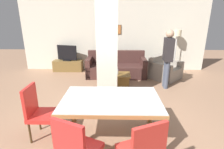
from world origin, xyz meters
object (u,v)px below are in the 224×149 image
Objects in this scene: sofa at (116,68)px; dining_chair_near_left at (76,148)px; armchair at (165,71)px; tv_screen at (67,53)px; bottle at (117,72)px; standing_person at (168,55)px; coffee_table at (121,80)px; tv_stand at (68,66)px; dining_chair_head_left at (39,110)px; dining_table at (111,106)px; floor_lamp at (177,37)px.

dining_chair_near_left is at bearing 83.51° from sofa.
tv_screen is at bearing -57.49° from armchair.
standing_person is (1.47, 0.02, 0.50)m from bottle.
coffee_table is (-1.55, -0.84, -0.06)m from armchair.
tv_stand is (-1.92, 0.56, -0.08)m from sofa.
dining_chair_head_left is 1.63× the size of coffee_table.
standing_person reaches higher than dining_table.
dining_chair_near_left reaches higher than tv_stand.
tv_stand is (-1.95, 1.69, -0.28)m from bottle.
standing_person is (3.42, -1.67, 0.78)m from tv_stand.
dining_table is 4.47m from tv_stand.
standing_person is at bearing 82.82° from dining_chair_near_left.
bottle is (0.03, -1.13, 0.20)m from sofa.
armchair is at bearing -177.93° from tv_screen.
armchair is 1.76m from coffee_table.
tv_stand is (-3.61, 0.82, -0.06)m from armchair.
standing_person is at bearing -115.13° from floor_lamp.
armchair is at bearing 27.83° from bottle.
dining_chair_near_left is at bearing 120.77° from tv_screen.
dining_chair_head_left is 1.21× the size of tv_screen.
floor_lamp reaches higher than sofa.
dining_chair_head_left is at bearing -120.16° from bottle.
standing_person reaches higher than bottle.
armchair is at bearing 86.23° from dining_chair_near_left.
bottle is at bearing -160.55° from coffee_table.
dining_chair_head_left is 3.75m from sofa.
dining_table is at bearing -93.06° from bottle.
sofa is (1.34, 3.50, -0.22)m from dining_chair_head_left.
dining_chair_near_left is 0.46× the size of sofa.
floor_lamp reaches higher than tv_screen.
coffee_table is 2.52× the size of bottle.
dining_table is 4.45m from tv_screen.
floor_lamp is 1.79m from standing_person.
bottle is (0.13, 2.36, -0.11)m from dining_table.
floor_lamp is (2.09, 1.57, 1.14)m from coffee_table.
armchair is 1.89m from bottle.
tv_screen reaches higher than dining_chair_near_left.
coffee_table is at bearing 156.17° from tv_screen.
tv_screen reaches higher than bottle.
coffee_table is (1.49, 2.41, -0.31)m from dining_chair_head_left.
sofa is 1.10m from coffee_table.
dining_chair_head_left is 5.42m from floor_lamp.
sofa is at bearing 54.35° from standing_person.
floor_lamp is (4.16, -0.09, 1.13)m from tv_stand.
bottle is at bearing -40.97° from tv_stand.
dining_table is 0.99m from dining_chair_near_left.
coffee_table is 2.65m from tv_stand.
dining_table is 2.89m from standing_person.
tv_stand is (-0.58, 4.06, -0.31)m from dining_chair_head_left.
bottle is (0.53, 3.27, -0.02)m from dining_chair_near_left.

